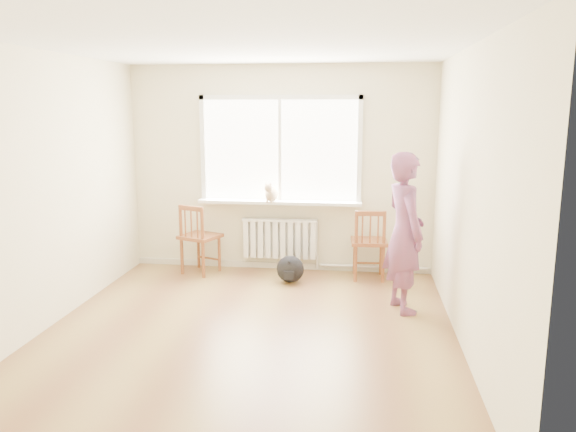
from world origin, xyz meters
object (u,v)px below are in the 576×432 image
(chair_right, at_px, (369,244))
(person, at_px, (405,233))
(chair_left, at_px, (198,239))
(cat, at_px, (271,193))
(backpack, at_px, (290,269))

(chair_right, xyz_separation_m, person, (0.35, -1.05, 0.40))
(chair_left, distance_m, cat, 1.13)
(chair_left, bearing_deg, person, -179.92)
(chair_right, height_order, backpack, chair_right)
(person, bearing_deg, chair_left, 48.90)
(chair_left, bearing_deg, chair_right, -157.40)
(cat, height_order, backpack, cat)
(chair_left, distance_m, chair_right, 2.22)
(person, height_order, backpack, person)
(cat, relative_size, backpack, 1.17)
(person, distance_m, backpack, 1.68)
(chair_right, relative_size, cat, 2.27)
(chair_right, bearing_deg, backpack, 12.13)
(person, bearing_deg, backpack, 39.55)
(cat, xyz_separation_m, backpack, (0.30, -0.41, -0.89))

